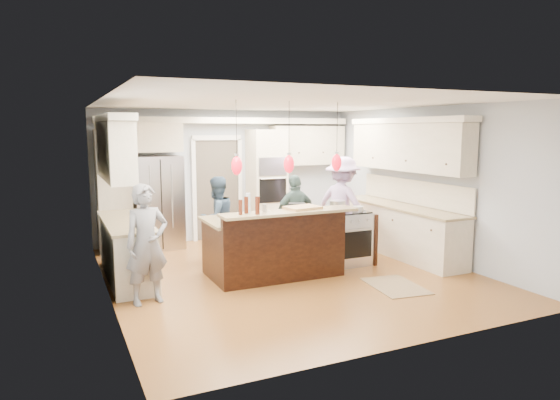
% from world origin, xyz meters
% --- Properties ---
extents(ground_plane, '(6.00, 6.00, 0.00)m').
position_xyz_m(ground_plane, '(0.00, 0.00, 0.00)').
color(ground_plane, '#A56B2D').
rests_on(ground_plane, ground).
extents(room_shell, '(5.54, 6.04, 2.72)m').
position_xyz_m(room_shell, '(0.00, 0.00, 1.82)').
color(room_shell, '#B2BCC6').
rests_on(room_shell, ground).
extents(refrigerator, '(0.90, 0.70, 1.80)m').
position_xyz_m(refrigerator, '(-1.55, 2.64, 0.90)').
color(refrigerator, '#B7B7BC').
rests_on(refrigerator, ground).
extents(oven_column, '(0.72, 0.69, 2.30)m').
position_xyz_m(oven_column, '(0.75, 2.67, 1.15)').
color(oven_column, beige).
rests_on(oven_column, ground).
extents(back_upper_cabinets, '(5.30, 0.61, 2.54)m').
position_xyz_m(back_upper_cabinets, '(-0.75, 2.76, 1.67)').
color(back_upper_cabinets, beige).
rests_on(back_upper_cabinets, ground).
extents(right_counter_run, '(0.64, 3.10, 2.51)m').
position_xyz_m(right_counter_run, '(2.44, 0.30, 1.06)').
color(right_counter_run, beige).
rests_on(right_counter_run, ground).
extents(left_cabinets, '(0.64, 2.30, 2.51)m').
position_xyz_m(left_cabinets, '(-2.44, 0.80, 1.06)').
color(left_cabinets, beige).
rests_on(left_cabinets, ground).
extents(kitchen_island, '(2.10, 1.46, 1.12)m').
position_xyz_m(kitchen_island, '(-0.25, 0.07, 0.49)').
color(kitchen_island, black).
rests_on(kitchen_island, ground).
extents(island_range, '(0.82, 0.71, 0.92)m').
position_xyz_m(island_range, '(1.16, 0.15, 0.46)').
color(island_range, '#B7B7BC').
rests_on(island_range, ground).
extents(pendant_lights, '(1.75, 0.15, 1.03)m').
position_xyz_m(pendant_lights, '(-0.25, -0.51, 1.80)').
color(pendant_lights, black).
rests_on(pendant_lights, ground).
extents(person_bar_end, '(0.65, 0.50, 1.60)m').
position_xyz_m(person_bar_end, '(-2.30, -0.47, 0.80)').
color(person_bar_end, slate).
rests_on(person_bar_end, ground).
extents(person_far_left, '(0.87, 0.78, 1.49)m').
position_xyz_m(person_far_left, '(-0.80, 1.28, 0.74)').
color(person_far_left, '#324962').
rests_on(person_far_left, ground).
extents(person_far_right, '(0.90, 0.45, 1.49)m').
position_xyz_m(person_far_right, '(0.62, 1.02, 0.74)').
color(person_far_right, '#415B58').
rests_on(person_far_right, ground).
extents(person_range_side, '(1.09, 1.33, 1.79)m').
position_xyz_m(person_range_side, '(1.60, 0.99, 0.90)').
color(person_range_side, '#B497CB').
rests_on(person_range_side, ground).
extents(floor_rug, '(0.80, 1.07, 0.01)m').
position_xyz_m(floor_rug, '(1.14, -1.27, 0.01)').
color(floor_rug, olive).
rests_on(floor_rug, ground).
extents(water_bottle, '(0.08, 0.08, 0.29)m').
position_xyz_m(water_bottle, '(-0.87, -0.47, 1.26)').
color(water_bottle, silver).
rests_on(water_bottle, kitchen_island).
extents(beer_bottle_a, '(0.06, 0.06, 0.21)m').
position_xyz_m(beer_bottle_a, '(-1.02, -0.57, 1.23)').
color(beer_bottle_a, '#43180C').
rests_on(beer_bottle_a, kitchen_island).
extents(beer_bottle_b, '(0.07, 0.07, 0.25)m').
position_xyz_m(beer_bottle_b, '(-0.80, -0.64, 1.25)').
color(beer_bottle_b, '#43180C').
rests_on(beer_bottle_b, kitchen_island).
extents(beer_bottle_c, '(0.07, 0.07, 0.24)m').
position_xyz_m(beer_bottle_c, '(-0.91, -0.49, 1.24)').
color(beer_bottle_c, '#43180C').
rests_on(beer_bottle_c, kitchen_island).
extents(drink_can, '(0.08, 0.08, 0.12)m').
position_xyz_m(drink_can, '(-0.63, -0.50, 1.18)').
color(drink_can, '#B7B7BC').
rests_on(drink_can, kitchen_island).
extents(cutting_board, '(0.55, 0.43, 0.04)m').
position_xyz_m(cutting_board, '(-0.00, -0.47, 1.14)').
color(cutting_board, '#D7B363').
rests_on(cutting_board, kitchen_island).
extents(pot_large, '(0.27, 0.27, 0.16)m').
position_xyz_m(pot_large, '(1.09, 0.33, 1.00)').
color(pot_large, '#B7B7BC').
rests_on(pot_large, island_range).
extents(pot_small, '(0.19, 0.19, 0.09)m').
position_xyz_m(pot_small, '(1.29, -0.00, 0.97)').
color(pot_small, '#B7B7BC').
rests_on(pot_small, island_range).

